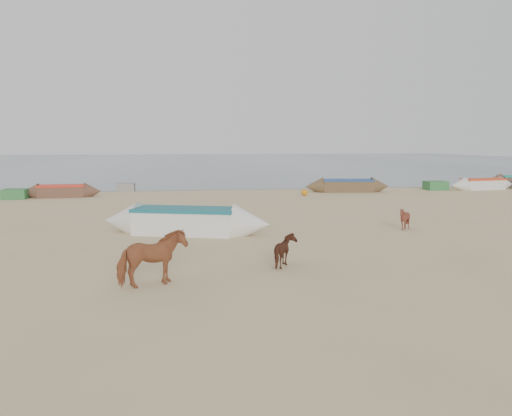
{
  "coord_description": "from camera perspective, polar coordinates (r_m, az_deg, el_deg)",
  "views": [
    {
      "loc": [
        -2.72,
        -14.33,
        3.42
      ],
      "look_at": [
        0.0,
        4.0,
        1.0
      ],
      "focal_mm": 35.0,
      "sensor_mm": 36.0,
      "label": 1
    }
  ],
  "objects": [
    {
      "name": "ground",
      "position": [
        14.98,
        2.26,
        -5.76
      ],
      "size": [
        140.0,
        140.0,
        0.0
      ],
      "primitive_type": "plane",
      "color": "tan",
      "rests_on": "ground"
    },
    {
      "name": "beach_clutter",
      "position": [
        35.04,
        3.95,
        2.31
      ],
      "size": [
        45.56,
        5.82,
        0.64
      ],
      "color": "#326F39",
      "rests_on": "ground"
    },
    {
      "name": "waterline_canoes",
      "position": [
        34.43,
        -2.67,
        2.44
      ],
      "size": [
        55.26,
        4.38,
        0.89
      ],
      "color": "brown",
      "rests_on": "ground"
    },
    {
      "name": "calf_right",
      "position": [
        13.88,
        3.48,
        -4.94
      ],
      "size": [
        0.81,
        0.93,
        0.89
      ],
      "primitive_type": "imported",
      "rotation": [
        0.0,
        0.0,
        1.52
      ],
      "color": "#502819",
      "rests_on": "ground"
    },
    {
      "name": "calf_front",
      "position": [
        20.54,
        16.61,
        -1.18
      ],
      "size": [
        0.9,
        0.83,
        0.9
      ],
      "primitive_type": "imported",
      "rotation": [
        0.0,
        0.0,
        -1.44
      ],
      "color": "#5F291E",
      "rests_on": "ground"
    },
    {
      "name": "cow_adult",
      "position": [
        12.22,
        -11.83,
        -5.66
      ],
      "size": [
        1.77,
        1.29,
        1.36
      ],
      "primitive_type": "imported",
      "rotation": [
        0.0,
        0.0,
        1.96
      ],
      "color": "#9C5633",
      "rests_on": "ground"
    },
    {
      "name": "sea",
      "position": [
        96.42,
        -6.84,
        5.36
      ],
      "size": [
        160.0,
        160.0,
        0.0
      ],
      "primitive_type": "plane",
      "color": "slate",
      "rests_on": "ground"
    },
    {
      "name": "near_canoe",
      "position": [
        19.06,
        -8.09,
        -1.46
      ],
      "size": [
        6.62,
        3.34,
        0.99
      ],
      "primitive_type": null,
      "rotation": [
        0.0,
        0.0,
        -0.3
      ],
      "color": "white",
      "rests_on": "ground"
    }
  ]
}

